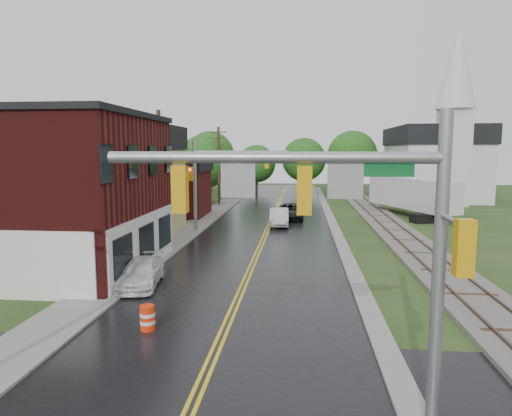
# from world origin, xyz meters

# --- Properties ---
(main_road) EXTENTS (10.00, 90.00, 0.02)m
(main_road) POSITION_xyz_m (0.00, 30.00, 0.00)
(main_road) COLOR black
(main_road) RESTS_ON ground
(curb_right) EXTENTS (0.80, 70.00, 0.12)m
(curb_right) POSITION_xyz_m (5.40, 35.00, 0.00)
(curb_right) COLOR gray
(curb_right) RESTS_ON ground
(sidewalk_left) EXTENTS (2.40, 50.00, 0.12)m
(sidewalk_left) POSITION_xyz_m (-6.20, 25.00, 0.00)
(sidewalk_left) COLOR gray
(sidewalk_left) RESTS_ON ground
(brick_building) EXTENTS (14.30, 10.30, 8.30)m
(brick_building) POSITION_xyz_m (-12.48, 15.00, 4.15)
(brick_building) COLOR #48110F
(brick_building) RESTS_ON ground
(yellow_house) EXTENTS (8.00, 7.00, 6.40)m
(yellow_house) POSITION_xyz_m (-11.00, 26.00, 3.20)
(yellow_house) COLOR tan
(yellow_house) RESTS_ON ground
(darkred_building) EXTENTS (7.00, 6.00, 4.40)m
(darkred_building) POSITION_xyz_m (-10.00, 35.00, 2.20)
(darkred_building) COLOR #3F0F0C
(darkred_building) RESTS_ON ground
(church) EXTENTS (10.40, 18.40, 20.00)m
(church) POSITION_xyz_m (20.00, 53.74, 5.83)
(church) COLOR silver
(church) RESTS_ON ground
(railroad) EXTENTS (3.20, 80.00, 0.30)m
(railroad) POSITION_xyz_m (10.00, 35.00, 0.11)
(railroad) COLOR #59544C
(railroad) RESTS_ON ground
(traffic_signal_near) EXTENTS (7.34, 0.30, 7.20)m
(traffic_signal_near) POSITION_xyz_m (3.47, 2.00, 4.97)
(traffic_signal_near) COLOR gray
(traffic_signal_near) RESTS_ON ground
(traffic_signal_far) EXTENTS (7.34, 0.43, 7.20)m
(traffic_signal_far) POSITION_xyz_m (-3.47, 27.00, 4.97)
(traffic_signal_far) COLOR gray
(traffic_signal_far) RESTS_ON ground
(utility_pole_b) EXTENTS (1.80, 0.28, 9.00)m
(utility_pole_b) POSITION_xyz_m (-6.80, 22.00, 4.72)
(utility_pole_b) COLOR #382616
(utility_pole_b) RESTS_ON ground
(utility_pole_c) EXTENTS (1.80, 0.28, 9.00)m
(utility_pole_c) POSITION_xyz_m (-6.80, 44.00, 4.72)
(utility_pole_c) COLOR #382616
(utility_pole_c) RESTS_ON ground
(tree_left_b) EXTENTS (7.60, 7.60, 9.69)m
(tree_left_b) POSITION_xyz_m (-17.85, 31.90, 5.72)
(tree_left_b) COLOR black
(tree_left_b) RESTS_ON ground
(tree_left_c) EXTENTS (6.00, 6.00, 7.65)m
(tree_left_c) POSITION_xyz_m (-13.85, 39.90, 4.51)
(tree_left_c) COLOR black
(tree_left_c) RESTS_ON ground
(tree_left_e) EXTENTS (6.40, 6.40, 8.16)m
(tree_left_e) POSITION_xyz_m (-8.85, 45.90, 4.81)
(tree_left_e) COLOR black
(tree_left_e) RESTS_ON ground
(suv_dark) EXTENTS (2.42, 5.20, 1.44)m
(suv_dark) POSITION_xyz_m (1.69, 33.91, 0.72)
(suv_dark) COLOR black
(suv_dark) RESTS_ON ground
(sedan_silver) EXTENTS (1.74, 4.51, 1.47)m
(sedan_silver) POSITION_xyz_m (0.83, 30.24, 0.73)
(sedan_silver) COLOR #B9BABF
(sedan_silver) RESTS_ON ground
(pickup_white) EXTENTS (2.30, 4.48, 1.24)m
(pickup_white) POSITION_xyz_m (-4.80, 12.40, 0.62)
(pickup_white) COLOR white
(pickup_white) RESTS_ON ground
(semi_trailer) EXTENTS (6.58, 11.72, 3.70)m
(semi_trailer) POSITION_xyz_m (13.31, 37.40, 2.21)
(semi_trailer) COLOR black
(semi_trailer) RESTS_ON ground
(construction_barrel) EXTENTS (0.65, 0.65, 0.92)m
(construction_barrel) POSITION_xyz_m (-2.71, 7.21, 0.46)
(construction_barrel) COLOR #F22E0A
(construction_barrel) RESTS_ON ground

